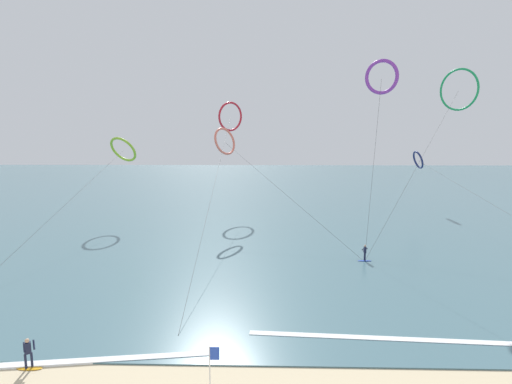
{
  "coord_description": "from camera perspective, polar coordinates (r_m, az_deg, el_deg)",
  "views": [
    {
      "loc": [
        0.84,
        -9.7,
        11.8
      ],
      "look_at": [
        0.0,
        23.41,
        7.54
      ],
      "focal_mm": 25.49,
      "sensor_mm": 36.0,
      "label": 1
    }
  ],
  "objects": [
    {
      "name": "kite_lime",
      "position": [
        59.5,
        -20.13,
        6.26
      ],
      "size": [
        5.24,
        33.62,
        13.13
      ],
      "rotation": [
        0.0,
        0.0,
        2.74
      ],
      "color": "#8CC62D",
      "rests_on": "ground"
    },
    {
      "name": "kite_violet",
      "position": [
        42.25,
        19.1,
        16.66
      ],
      "size": [
        3.83,
        5.24,
        20.77
      ],
      "rotation": [
        0.0,
        0.0,
        2.48
      ],
      "color": "purple",
      "rests_on": "ground"
    },
    {
      "name": "surfer_cobalt",
      "position": [
        39.1,
        16.71,
        -9.3
      ],
      "size": [
        1.4,
        0.59,
        1.7
      ],
      "rotation": [
        0.0,
        0.0,
        1.57
      ],
      "color": "#2647B7",
      "rests_on": "ground"
    },
    {
      "name": "kite_crimson",
      "position": [
        68.04,
        -4.04,
        11.71
      ],
      "size": [
        4.53,
        48.93,
        19.73
      ],
      "rotation": [
        0.0,
        0.0,
        3.89
      ],
      "color": "red",
      "rests_on": "ground"
    },
    {
      "name": "kite_coral",
      "position": [
        53.51,
        -4.89,
        7.92
      ],
      "size": [
        17.88,
        19.17,
        14.44
      ],
      "rotation": [
        0.0,
        0.0,
        0.92
      ],
      "color": "#EA7260",
      "rests_on": "ground"
    },
    {
      "name": "surfer_amber",
      "position": [
        24.3,
        -32.12,
        -20.92
      ],
      "size": [
        1.4,
        0.72,
        1.7
      ],
      "rotation": [
        0.0,
        0.0,
        3.76
      ],
      "color": "orange",
      "rests_on": "ground"
    },
    {
      "name": "wave_crest_mid",
      "position": [
        25.45,
        22.0,
        -20.7
      ],
      "size": [
        18.7,
        1.59,
        0.12
      ],
      "primitive_type": "cube",
      "rotation": [
        0.0,
        0.0,
        -0.06
      ],
      "color": "white",
      "rests_on": "ground"
    },
    {
      "name": "sea_water",
      "position": [
        118.7,
        1.04,
        1.64
      ],
      "size": [
        400.0,
        200.0,
        0.08
      ],
      "primitive_type": "cube",
      "color": "#476B75",
      "rests_on": "ground"
    },
    {
      "name": "beach_flag",
      "position": [
        17.98,
        -6.95,
        -25.7
      ],
      "size": [
        0.47,
        0.06,
        3.05
      ],
      "color": "silver",
      "rests_on": "ground"
    },
    {
      "name": "kite_emerald",
      "position": [
        56.04,
        29.2,
        13.82
      ],
      "size": [
        16.88,
        16.0,
        21.76
      ],
      "rotation": [
        0.0,
        0.0,
        2.08
      ],
      "color": "#199351",
      "rests_on": "ground"
    },
    {
      "name": "kite_navy",
      "position": [
        71.82,
        24.14,
        4.6
      ],
      "size": [
        1.49,
        48.75,
        10.89
      ],
      "rotation": [
        0.0,
        0.0,
        1.59
      ],
      "color": "navy",
      "rests_on": "ground"
    },
    {
      "name": "wave_crest_near",
      "position": [
        24.16,
        -27.48,
        -22.62
      ],
      "size": [
        16.0,
        2.62,
        0.12
      ],
      "primitive_type": "cube",
      "rotation": [
        0.0,
        0.0,
        0.13
      ],
      "color": "white",
      "rests_on": "ground"
    }
  ]
}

